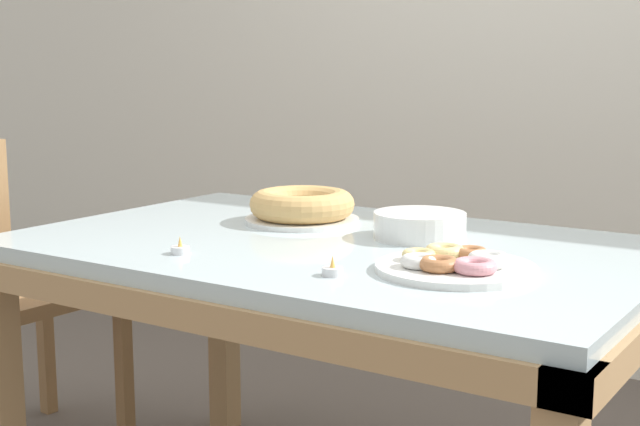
% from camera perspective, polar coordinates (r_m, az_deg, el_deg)
% --- Properties ---
extents(wall_back, '(8.00, 0.10, 2.60)m').
position_cam_1_polar(wall_back, '(3.42, 15.75, 12.04)').
color(wall_back, silver).
rests_on(wall_back, ground).
extents(dining_table, '(1.45, 0.94, 0.74)m').
position_cam_1_polar(dining_table, '(2.02, 0.88, -4.38)').
color(dining_table, silver).
rests_on(dining_table, ground).
extents(chair, '(0.45, 0.45, 0.94)m').
position_cam_1_polar(chair, '(2.68, -19.63, -4.09)').
color(chair, olive).
rests_on(chair, ground).
extents(cake_chocolate_round, '(0.29, 0.29, 0.08)m').
position_cam_1_polar(cake_chocolate_round, '(2.22, -1.16, 0.40)').
color(cake_chocolate_round, white).
rests_on(cake_chocolate_round, dining_table).
extents(pastry_platter, '(0.31, 0.31, 0.04)m').
position_cam_1_polar(pastry_platter, '(1.72, 8.70, -3.27)').
color(pastry_platter, white).
rests_on(pastry_platter, dining_table).
extents(plate_stack, '(0.21, 0.21, 0.06)m').
position_cam_1_polar(plate_stack, '(2.03, 6.39, -0.79)').
color(plate_stack, white).
rests_on(plate_stack, dining_table).
extents(tealight_left_edge, '(0.04, 0.04, 0.04)m').
position_cam_1_polar(tealight_left_edge, '(2.24, 7.18, -0.36)').
color(tealight_left_edge, silver).
rests_on(tealight_left_edge, dining_table).
extents(tealight_right_edge, '(0.04, 0.04, 0.04)m').
position_cam_1_polar(tealight_right_edge, '(1.88, -8.94, -2.31)').
color(tealight_right_edge, silver).
rests_on(tealight_right_edge, dining_table).
extents(tealight_centre, '(0.04, 0.04, 0.04)m').
position_cam_1_polar(tealight_centre, '(1.67, 0.81, -3.70)').
color(tealight_centre, silver).
rests_on(tealight_centre, dining_table).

